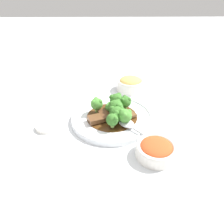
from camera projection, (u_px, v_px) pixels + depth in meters
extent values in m
plane|color=silver|center=(112.00, 120.00, 0.77)|extent=(4.00, 4.00, 0.00)
cylinder|color=white|center=(112.00, 118.00, 0.76)|extent=(0.28, 0.28, 0.01)
torus|color=white|center=(112.00, 117.00, 0.76)|extent=(0.28, 0.28, 0.01)
cylinder|color=#4C2D14|center=(112.00, 117.00, 0.76)|extent=(0.18, 0.18, 0.00)
cube|color=brown|center=(127.00, 117.00, 0.74)|extent=(0.07, 0.06, 0.01)
cube|color=brown|center=(95.00, 119.00, 0.73)|extent=(0.06, 0.05, 0.02)
cube|color=#56331E|center=(104.00, 115.00, 0.75)|extent=(0.05, 0.07, 0.02)
cylinder|color=#7FA84C|center=(116.00, 113.00, 0.76)|extent=(0.02, 0.02, 0.01)
sphere|color=#387028|center=(116.00, 107.00, 0.75)|extent=(0.05, 0.05, 0.05)
sphere|color=#387028|center=(111.00, 104.00, 0.74)|extent=(0.02, 0.02, 0.02)
sphere|color=#387028|center=(118.00, 106.00, 0.73)|extent=(0.02, 0.02, 0.02)
sphere|color=#387028|center=(118.00, 102.00, 0.75)|extent=(0.02, 0.02, 0.02)
cylinder|color=#7FA84C|center=(125.00, 107.00, 0.79)|extent=(0.01, 0.01, 0.02)
sphere|color=#387028|center=(125.00, 102.00, 0.77)|extent=(0.04, 0.04, 0.04)
sphere|color=#387028|center=(123.00, 100.00, 0.76)|extent=(0.02, 0.02, 0.02)
sphere|color=#387028|center=(129.00, 99.00, 0.76)|extent=(0.02, 0.02, 0.02)
sphere|color=#387028|center=(125.00, 97.00, 0.78)|extent=(0.02, 0.02, 0.02)
cylinder|color=#7FA84C|center=(117.00, 120.00, 0.73)|extent=(0.02, 0.02, 0.01)
sphere|color=#387028|center=(117.00, 114.00, 0.72)|extent=(0.05, 0.05, 0.05)
sphere|color=#387028|center=(116.00, 113.00, 0.70)|extent=(0.02, 0.02, 0.02)
sphere|color=#387028|center=(122.00, 109.00, 0.71)|extent=(0.02, 0.02, 0.02)
sphere|color=#387028|center=(113.00, 109.00, 0.72)|extent=(0.02, 0.02, 0.02)
cylinder|color=#8EB756|center=(117.00, 106.00, 0.80)|extent=(0.02, 0.02, 0.01)
sphere|color=#387028|center=(117.00, 100.00, 0.79)|extent=(0.05, 0.05, 0.05)
sphere|color=#387028|center=(119.00, 99.00, 0.77)|extent=(0.02, 0.02, 0.02)
sphere|color=#387028|center=(119.00, 95.00, 0.79)|extent=(0.02, 0.02, 0.02)
sphere|color=#387028|center=(112.00, 97.00, 0.78)|extent=(0.02, 0.02, 0.02)
cylinder|color=#7FA84C|center=(110.00, 111.00, 0.77)|extent=(0.01, 0.01, 0.01)
sphere|color=#4C8E38|center=(110.00, 107.00, 0.76)|extent=(0.03, 0.03, 0.03)
sphere|color=#4C8E38|center=(113.00, 105.00, 0.76)|extent=(0.01, 0.01, 0.01)
sphere|color=#4C8E38|center=(109.00, 103.00, 0.77)|extent=(0.01, 0.01, 0.01)
sphere|color=#4C8E38|center=(108.00, 106.00, 0.75)|extent=(0.01, 0.01, 0.01)
cylinder|color=#8EB756|center=(125.00, 122.00, 0.71)|extent=(0.01, 0.01, 0.02)
sphere|color=#4C8E38|center=(125.00, 116.00, 0.70)|extent=(0.04, 0.04, 0.04)
sphere|color=#4C8E38|center=(129.00, 112.00, 0.70)|extent=(0.02, 0.02, 0.02)
sphere|color=#4C8E38|center=(122.00, 111.00, 0.70)|extent=(0.02, 0.02, 0.02)
sphere|color=#4C8E38|center=(125.00, 115.00, 0.68)|extent=(0.02, 0.02, 0.02)
cylinder|color=#7FA84C|center=(113.00, 125.00, 0.70)|extent=(0.01, 0.01, 0.01)
sphere|color=#387028|center=(113.00, 120.00, 0.69)|extent=(0.04, 0.04, 0.04)
sphere|color=#387028|center=(115.00, 115.00, 0.69)|extent=(0.02, 0.02, 0.02)
sphere|color=#387028|center=(110.00, 117.00, 0.68)|extent=(0.02, 0.02, 0.02)
sphere|color=#387028|center=(116.00, 119.00, 0.67)|extent=(0.02, 0.02, 0.02)
cylinder|color=#8EB756|center=(97.00, 110.00, 0.77)|extent=(0.01, 0.01, 0.02)
sphere|color=#4C8E38|center=(97.00, 104.00, 0.76)|extent=(0.04, 0.04, 0.04)
sphere|color=#4C8E38|center=(96.00, 99.00, 0.77)|extent=(0.02, 0.02, 0.02)
sphere|color=#4C8E38|center=(94.00, 102.00, 0.75)|extent=(0.02, 0.02, 0.02)
sphere|color=#4C8E38|center=(100.00, 102.00, 0.75)|extent=(0.02, 0.02, 0.02)
ellipsoid|color=silver|center=(126.00, 123.00, 0.71)|extent=(0.07, 0.07, 0.01)
cylinder|color=silver|center=(149.00, 138.00, 0.65)|extent=(0.09, 0.11, 0.01)
cylinder|color=white|center=(155.00, 155.00, 0.62)|extent=(0.06, 0.06, 0.01)
cylinder|color=white|center=(156.00, 151.00, 0.61)|extent=(0.11, 0.11, 0.03)
torus|color=white|center=(156.00, 147.00, 0.60)|extent=(0.11, 0.11, 0.01)
ellipsoid|color=#D14C23|center=(157.00, 146.00, 0.60)|extent=(0.09, 0.09, 0.02)
cylinder|color=white|center=(130.00, 89.00, 0.96)|extent=(0.06, 0.06, 0.01)
cylinder|color=white|center=(130.00, 86.00, 0.95)|extent=(0.12, 0.12, 0.04)
torus|color=white|center=(130.00, 81.00, 0.94)|extent=(0.12, 0.12, 0.01)
ellipsoid|color=tan|center=(130.00, 81.00, 0.94)|extent=(0.09, 0.09, 0.03)
cylinder|color=white|center=(47.00, 127.00, 0.73)|extent=(0.07, 0.07, 0.01)
torus|color=white|center=(47.00, 125.00, 0.73)|extent=(0.07, 0.07, 0.01)
cube|color=white|center=(45.00, 113.00, 0.80)|extent=(0.14, 0.11, 0.01)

